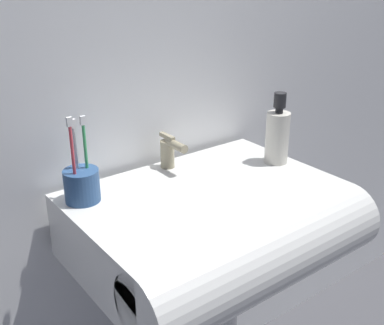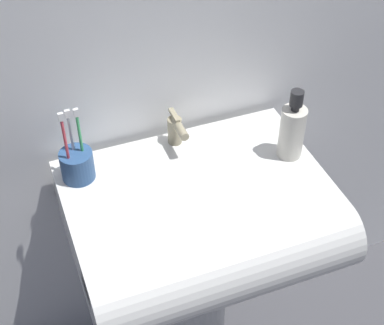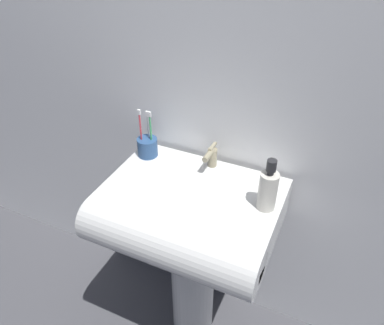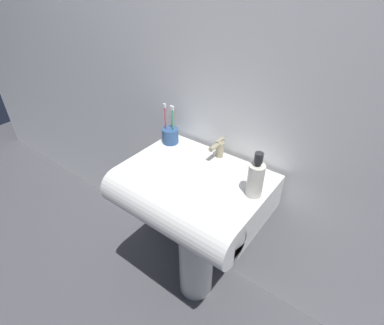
% 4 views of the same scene
% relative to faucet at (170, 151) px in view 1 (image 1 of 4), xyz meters
% --- Properties ---
extents(wall_back, '(5.00, 0.05, 2.40)m').
position_rel_faucet_xyz_m(wall_back, '(-0.01, 0.09, 0.31)').
color(wall_back, white).
rests_on(wall_back, ground).
extents(sink_basin, '(0.63, 0.49, 0.16)m').
position_rel_faucet_xyz_m(sink_basin, '(-0.01, -0.21, -0.13)').
color(sink_basin, white).
rests_on(sink_basin, sink_pedestal).
extents(faucet, '(0.04, 0.10, 0.09)m').
position_rel_faucet_xyz_m(faucet, '(0.00, 0.00, 0.00)').
color(faucet, tan).
rests_on(faucet, sink_basin).
extents(toothbrush_cup, '(0.08, 0.08, 0.20)m').
position_rel_faucet_xyz_m(toothbrush_cup, '(-0.26, -0.03, -0.01)').
color(toothbrush_cup, '#2D5184').
rests_on(toothbrush_cup, sink_basin).
extents(soap_bottle, '(0.06, 0.06, 0.19)m').
position_rel_faucet_xyz_m(soap_bottle, '(0.25, -0.14, 0.03)').
color(soap_bottle, silver).
rests_on(soap_bottle, sink_basin).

